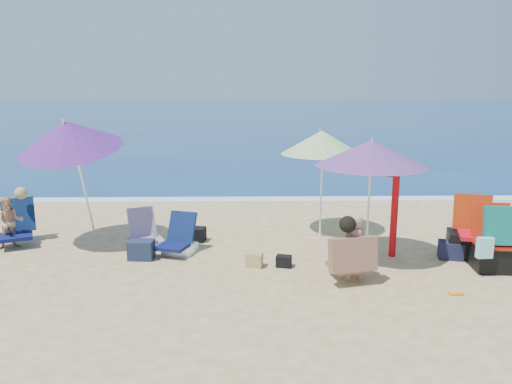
{
  "coord_description": "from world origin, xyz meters",
  "views": [
    {
      "loc": [
        -0.45,
        -6.9,
        2.81
      ],
      "look_at": [
        -0.3,
        1.0,
        1.1
      ],
      "focal_mm": 35.24,
      "sensor_mm": 36.0,
      "label": 1
    }
  ],
  "objects_px": {
    "camp_chair_left": "(468,239)",
    "person_center": "(353,250)",
    "furled_umbrella": "(393,207)",
    "umbrella_striped": "(322,142)",
    "chair_navy": "(179,243)",
    "umbrella_blue": "(68,135)",
    "camp_chair_right": "(494,247)",
    "person_left": "(12,221)",
    "umbrella_turquoise": "(371,153)",
    "chair_rainbow": "(146,237)"
  },
  "relations": [
    {
      "from": "camp_chair_left",
      "to": "person_center",
      "type": "bearing_deg",
      "value": -154.3
    },
    {
      "from": "furled_umbrella",
      "to": "umbrella_striped",
      "type": "bearing_deg",
      "value": 129.0
    },
    {
      "from": "chair_navy",
      "to": "camp_chair_left",
      "type": "xyz_separation_m",
      "value": [
        4.78,
        -0.3,
        0.13
      ]
    },
    {
      "from": "umbrella_blue",
      "to": "camp_chair_right",
      "type": "height_order",
      "value": "umbrella_blue"
    },
    {
      "from": "umbrella_blue",
      "to": "furled_umbrella",
      "type": "distance_m",
      "value": 5.55
    },
    {
      "from": "camp_chair_right",
      "to": "umbrella_striped",
      "type": "bearing_deg",
      "value": 140.74
    },
    {
      "from": "umbrella_blue",
      "to": "person_left",
      "type": "relative_size",
      "value": 2.35
    },
    {
      "from": "camp_chair_right",
      "to": "person_center",
      "type": "relative_size",
      "value": 1.06
    },
    {
      "from": "umbrella_turquoise",
      "to": "person_left",
      "type": "distance_m",
      "value": 6.22
    },
    {
      "from": "umbrella_striped",
      "to": "camp_chair_left",
      "type": "bearing_deg",
      "value": -30.54
    },
    {
      "from": "umbrella_blue",
      "to": "furled_umbrella",
      "type": "relative_size",
      "value": 1.58
    },
    {
      "from": "furled_umbrella",
      "to": "chair_rainbow",
      "type": "height_order",
      "value": "furled_umbrella"
    },
    {
      "from": "camp_chair_left",
      "to": "umbrella_striped",
      "type": "bearing_deg",
      "value": 149.46
    },
    {
      "from": "camp_chair_right",
      "to": "person_center",
      "type": "bearing_deg",
      "value": -169.66
    },
    {
      "from": "umbrella_striped",
      "to": "umbrella_blue",
      "type": "bearing_deg",
      "value": -171.66
    },
    {
      "from": "umbrella_turquoise",
      "to": "chair_rainbow",
      "type": "relative_size",
      "value": 2.68
    },
    {
      "from": "chair_rainbow",
      "to": "camp_chair_right",
      "type": "distance_m",
      "value": 5.66
    },
    {
      "from": "camp_chair_left",
      "to": "camp_chair_right",
      "type": "distance_m",
      "value": 0.63
    },
    {
      "from": "chair_rainbow",
      "to": "person_center",
      "type": "xyz_separation_m",
      "value": [
        3.28,
        -1.63,
        0.3
      ]
    },
    {
      "from": "chair_rainbow",
      "to": "person_center",
      "type": "relative_size",
      "value": 0.78
    },
    {
      "from": "umbrella_turquoise",
      "to": "umbrella_blue",
      "type": "xyz_separation_m",
      "value": [
        -4.94,
        0.84,
        0.2
      ]
    },
    {
      "from": "umbrella_striped",
      "to": "camp_chair_right",
      "type": "height_order",
      "value": "umbrella_striped"
    },
    {
      "from": "umbrella_blue",
      "to": "person_left",
      "type": "height_order",
      "value": "umbrella_blue"
    },
    {
      "from": "umbrella_turquoise",
      "to": "chair_navy",
      "type": "distance_m",
      "value": 3.49
    },
    {
      "from": "umbrella_blue",
      "to": "camp_chair_left",
      "type": "bearing_deg",
      "value": -5.92
    },
    {
      "from": "furled_umbrella",
      "to": "chair_navy",
      "type": "height_order",
      "value": "furled_umbrella"
    },
    {
      "from": "umbrella_striped",
      "to": "camp_chair_left",
      "type": "xyz_separation_m",
      "value": [
        2.26,
        -1.33,
        -1.44
      ]
    },
    {
      "from": "umbrella_turquoise",
      "to": "umbrella_striped",
      "type": "height_order",
      "value": "umbrella_striped"
    },
    {
      "from": "furled_umbrella",
      "to": "chair_navy",
      "type": "bearing_deg",
      "value": 176.38
    },
    {
      "from": "umbrella_striped",
      "to": "umbrella_blue",
      "type": "height_order",
      "value": "umbrella_blue"
    },
    {
      "from": "umbrella_turquoise",
      "to": "camp_chair_right",
      "type": "bearing_deg",
      "value": -14.09
    },
    {
      "from": "umbrella_striped",
      "to": "umbrella_blue",
      "type": "xyz_separation_m",
      "value": [
        -4.38,
        -0.64,
        0.21
      ]
    },
    {
      "from": "umbrella_turquoise",
      "to": "person_center",
      "type": "relative_size",
      "value": 2.08
    },
    {
      "from": "camp_chair_left",
      "to": "umbrella_turquoise",
      "type": "bearing_deg",
      "value": -174.87
    },
    {
      "from": "umbrella_striped",
      "to": "furled_umbrella",
      "type": "bearing_deg",
      "value": -51.0
    },
    {
      "from": "camp_chair_left",
      "to": "camp_chair_right",
      "type": "height_order",
      "value": "camp_chair_right"
    },
    {
      "from": "umbrella_turquoise",
      "to": "furled_umbrella",
      "type": "height_order",
      "value": "umbrella_turquoise"
    },
    {
      "from": "furled_umbrella",
      "to": "person_center",
      "type": "relative_size",
      "value": 1.52
    },
    {
      "from": "furled_umbrella",
      "to": "person_center",
      "type": "xyz_separation_m",
      "value": [
        -0.88,
        -1.1,
        -0.35
      ]
    },
    {
      "from": "chair_rainbow",
      "to": "camp_chair_right",
      "type": "height_order",
      "value": "camp_chair_right"
    },
    {
      "from": "umbrella_turquoise",
      "to": "furled_umbrella",
      "type": "xyz_separation_m",
      "value": [
        0.47,
        0.23,
        -0.92
      ]
    },
    {
      "from": "chair_navy",
      "to": "chair_rainbow",
      "type": "bearing_deg",
      "value": 153.61
    },
    {
      "from": "umbrella_striped",
      "to": "chair_rainbow",
      "type": "distance_m",
      "value": 3.59
    },
    {
      "from": "umbrella_blue",
      "to": "person_center",
      "type": "xyz_separation_m",
      "value": [
        4.52,
        -1.71,
        -1.48
      ]
    },
    {
      "from": "camp_chair_right",
      "to": "camp_chair_left",
      "type": "bearing_deg",
      "value": 101.21
    },
    {
      "from": "umbrella_blue",
      "to": "person_center",
      "type": "distance_m",
      "value": 5.05
    },
    {
      "from": "umbrella_turquoise",
      "to": "umbrella_striped",
      "type": "xyz_separation_m",
      "value": [
        -0.55,
        1.48,
        -0.0
      ]
    },
    {
      "from": "furled_umbrella",
      "to": "umbrella_blue",
      "type": "bearing_deg",
      "value": 173.53
    },
    {
      "from": "chair_rainbow",
      "to": "person_center",
      "type": "bearing_deg",
      "value": -26.41
    },
    {
      "from": "umbrella_turquoise",
      "to": "chair_navy",
      "type": "height_order",
      "value": "umbrella_turquoise"
    }
  ]
}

